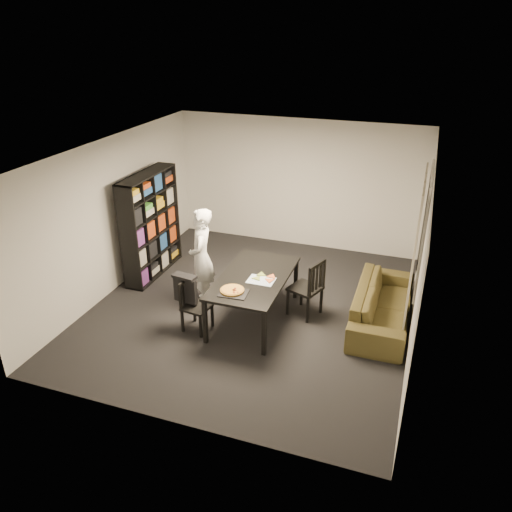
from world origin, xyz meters
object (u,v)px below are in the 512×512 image
(bookshelf, at_px, (151,225))
(dining_table, at_px, (254,280))
(chair_right, at_px, (310,285))
(chair_left, at_px, (192,301))
(pepperoni_pizza, at_px, (232,290))
(sofa, at_px, (383,305))
(person, at_px, (201,257))
(baking_tray, at_px, (234,293))

(bookshelf, height_order, dining_table, bookshelf)
(chair_right, bearing_deg, dining_table, -44.81)
(chair_left, distance_m, pepperoni_pizza, 0.72)
(bookshelf, relative_size, sofa, 0.91)
(person, height_order, baking_tray, person)
(dining_table, distance_m, chair_left, 0.99)
(chair_left, xyz_separation_m, pepperoni_pizza, (0.65, 0.01, 0.31))
(baking_tray, bearing_deg, chair_right, 46.38)
(baking_tray, distance_m, pepperoni_pizza, 0.06)
(sofa, bearing_deg, baking_tray, 119.38)
(chair_left, distance_m, chair_right, 1.85)
(dining_table, bearing_deg, pepperoni_pizza, -104.47)
(sofa, bearing_deg, dining_table, 106.21)
(chair_left, relative_size, sofa, 0.39)
(person, bearing_deg, dining_table, 59.59)
(chair_left, bearing_deg, sofa, -59.50)
(chair_left, xyz_separation_m, person, (-0.18, 0.76, 0.36))
(chair_left, height_order, pepperoni_pizza, chair_left)
(bookshelf, height_order, person, bookshelf)
(dining_table, height_order, pepperoni_pizza, pepperoni_pizza)
(baking_tray, xyz_separation_m, sofa, (2.02, 1.14, -0.45))
(bookshelf, height_order, chair_left, bookshelf)
(person, bearing_deg, chair_left, -5.17)
(chair_right, bearing_deg, person, -64.23)
(pepperoni_pizza, bearing_deg, chair_right, 44.07)
(chair_left, bearing_deg, pepperoni_pizza, -80.59)
(chair_left, bearing_deg, person, 21.41)
(bookshelf, height_order, pepperoni_pizza, bookshelf)
(bookshelf, height_order, chair_right, bookshelf)
(chair_left, bearing_deg, baking_tray, -83.72)
(dining_table, xyz_separation_m, pepperoni_pizza, (-0.14, -0.54, 0.09))
(bookshelf, distance_m, chair_left, 2.15)
(baking_tray, bearing_deg, dining_table, 80.01)
(chair_right, distance_m, sofa, 1.16)
(baking_tray, height_order, sofa, baking_tray)
(dining_table, relative_size, chair_right, 1.86)
(bookshelf, relative_size, person, 1.15)
(pepperoni_pizza, bearing_deg, dining_table, 75.53)
(person, bearing_deg, baking_tray, 29.37)
(chair_right, distance_m, person, 1.80)
(chair_right, xyz_separation_m, sofa, (1.11, 0.19, -0.25))
(chair_left, relative_size, baking_tray, 2.05)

